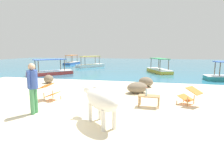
# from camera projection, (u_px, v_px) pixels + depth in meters

# --- Properties ---
(sand_beach) EXTENTS (18.00, 14.00, 0.04)m
(sand_beach) POSITION_uv_depth(u_px,v_px,m) (82.00, 116.00, 6.23)
(sand_beach) COLOR beige
(sand_beach) RESTS_ON ground
(water_surface) EXTENTS (60.00, 36.00, 0.03)m
(water_surface) POSITION_uv_depth(u_px,v_px,m) (142.00, 65.00, 27.32)
(water_surface) COLOR teal
(water_surface) RESTS_ON ground
(cow) EXTENTS (1.59, 1.68, 1.08)m
(cow) POSITION_uv_depth(u_px,v_px,m) (101.00, 99.00, 5.41)
(cow) COLOR silver
(cow) RESTS_ON sand_beach
(low_bench_table) EXTENTS (0.78, 0.47, 0.41)m
(low_bench_table) POSITION_uv_depth(u_px,v_px,m) (149.00, 97.00, 7.15)
(low_bench_table) COLOR #A37A4C
(low_bench_table) RESTS_ON sand_beach
(bottle) EXTENTS (0.07, 0.07, 0.30)m
(bottle) POSITION_uv_depth(u_px,v_px,m) (146.00, 92.00, 7.10)
(bottle) COLOR #A3C6D1
(bottle) RESTS_ON low_bench_table
(deck_chair_near) EXTENTS (0.85, 0.67, 0.68)m
(deck_chair_near) POSITION_uv_depth(u_px,v_px,m) (49.00, 91.00, 8.13)
(deck_chair_near) COLOR #A37A4C
(deck_chair_near) RESTS_ON sand_beach
(deck_chair_far) EXTENTS (0.93, 0.87, 0.68)m
(deck_chair_far) POSITION_uv_depth(u_px,v_px,m) (190.00, 95.00, 7.39)
(deck_chair_far) COLOR #A37A4C
(deck_chair_far) RESTS_ON sand_beach
(person_standing) EXTENTS (0.32, 0.51, 1.62)m
(person_standing) POSITION_uv_depth(u_px,v_px,m) (33.00, 85.00, 6.29)
(person_standing) COLOR #428956
(person_standing) RESTS_ON sand_beach
(shore_rock_large) EXTENTS (0.71, 0.82, 0.51)m
(shore_rock_large) POSITION_uv_depth(u_px,v_px,m) (49.00, 79.00, 12.26)
(shore_rock_large) COLOR #756651
(shore_rock_large) RESTS_ON sand_beach
(shore_rock_medium) EXTENTS (1.13, 1.15, 0.54)m
(shore_rock_medium) POSITION_uv_depth(u_px,v_px,m) (146.00, 82.00, 11.05)
(shore_rock_medium) COLOR #756651
(shore_rock_medium) RESTS_ON sand_beach
(shore_rock_small) EXTENTS (1.31, 1.30, 0.52)m
(shore_rock_small) POSITION_uv_depth(u_px,v_px,m) (137.00, 88.00, 9.45)
(shore_rock_small) COLOR #756651
(shore_rock_small) RESTS_ON sand_beach
(boat_white) EXTENTS (2.93, 3.73, 1.29)m
(boat_white) POSITION_uv_depth(u_px,v_px,m) (90.00, 65.00, 23.89)
(boat_white) COLOR white
(boat_white) RESTS_ON water_surface
(boat_red) EXTENTS (3.18, 3.60, 1.29)m
(boat_red) POSITION_uv_depth(u_px,v_px,m) (50.00, 72.00, 16.42)
(boat_red) COLOR #C63833
(boat_red) RESTS_ON water_surface
(boat_blue) EXTENTS (1.23, 3.69, 1.29)m
(boat_blue) POSITION_uv_depth(u_px,v_px,m) (72.00, 62.00, 28.32)
(boat_blue) COLOR #3866B7
(boat_blue) RESTS_ON water_surface
(boat_yellow) EXTENTS (2.49, 3.83, 1.29)m
(boat_yellow) POSITION_uv_depth(u_px,v_px,m) (159.00, 70.00, 18.08)
(boat_yellow) COLOR gold
(boat_yellow) RESTS_ON water_surface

